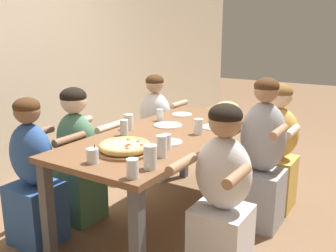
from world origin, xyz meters
The scene contains 24 objects.
ground_plane centered at (0.00, 0.00, 0.00)m, with size 18.00×18.00×0.00m, color brown.
restaurant_back_panel centered at (0.00, 1.85, 1.60)m, with size 10.00×0.06×3.20m, color beige.
dining_table centered at (0.00, 0.00, 0.67)m, with size 1.93×0.85×0.76m.
pizza_board_main centered at (-0.57, -0.03, 0.79)m, with size 0.37×0.37×0.07m.
skillet_bowl centered at (0.75, -0.17, 0.82)m, with size 0.37×0.26×0.14m.
empty_plate_a centered at (-0.24, -0.16, 0.77)m, with size 0.18×0.18×0.02m.
empty_plate_b centered at (0.31, -0.25, 0.77)m, with size 0.21×0.21×0.02m.
empty_plate_c centered at (0.58, 0.21, 0.77)m, with size 0.19×0.19×0.02m.
empty_plate_d centered at (0.17, 0.11, 0.77)m, with size 0.23×0.23×0.02m.
cocktail_glass_blue centered at (-0.83, 0.01, 0.80)m, with size 0.07×0.07×0.11m.
drinking_glass_a centered at (-0.10, 0.31, 0.82)m, with size 0.08×0.08×0.12m.
drinking_glass_b centered at (-0.52, -0.28, 0.82)m, with size 0.07×0.07×0.14m.
drinking_glass_c centered at (-0.89, -0.33, 0.81)m, with size 0.07×0.07×0.11m.
drinking_glass_d centered at (0.28, 0.26, 0.81)m, with size 0.06×0.06×0.10m.
drinking_glass_e centered at (-0.72, -0.34, 0.83)m, with size 0.08×0.08×0.14m.
drinking_glass_f centered at (0.08, -0.23, 0.81)m, with size 0.07×0.07×0.12m.
drinking_glass_g centered at (-0.25, 0.23, 0.81)m, with size 0.06×0.06×0.12m.
drinking_glass_h centered at (-0.36, -0.22, 0.80)m, with size 0.06×0.06×0.10m.
diner_near_midleft centered at (-0.40, -0.65, 0.52)m, with size 0.51×0.40×1.12m.
diner_far_left centered at (-0.78, 0.65, 0.49)m, with size 0.51×0.40×1.09m.
diner_far_midleft centered at (-0.35, 0.65, 0.51)m, with size 0.51×0.40×1.11m.
diner_near_midright centered at (0.34, -0.65, 0.54)m, with size 0.51×0.40×1.19m.
diner_far_right centered at (0.78, 0.65, 0.50)m, with size 0.51×0.40×1.09m.
diner_near_right centered at (0.73, -0.65, 0.51)m, with size 0.51×0.40×1.11m.
Camera 1 is at (-2.38, -1.50, 1.53)m, focal length 40.00 mm.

